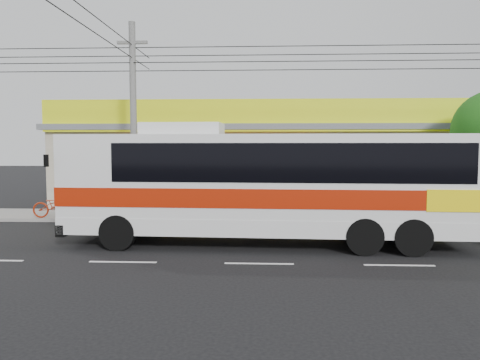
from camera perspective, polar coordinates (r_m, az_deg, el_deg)
The scene contains 8 objects.
ground at distance 16.19m, azimuth 2.41°, elevation -7.96°, with size 120.00×120.00×0.00m, color black.
sidewalk at distance 22.07m, azimuth 2.49°, elevation -4.47°, with size 30.00×3.20×0.15m, color slate.
lane_markings at distance 13.75m, azimuth 2.35°, elevation -10.17°, with size 50.00×0.12×0.01m, color silver, non-canonical shape.
storefront_building at distance 27.38m, azimuth 2.54°, elevation 1.91°, with size 22.60×9.20×5.70m.
coach_bus at distance 15.99m, azimuth 3.79°, elevation -0.00°, with size 13.68×3.39×4.19m.
motorbike_red at distance 22.68m, azimuth -21.48°, elevation -2.91°, with size 0.74×2.12×1.11m, color maroon.
motorbike_dark at distance 23.73m, azimuth -16.26°, elevation -2.39°, with size 0.56×1.98×1.19m, color black.
utility_pole at distance 21.10m, azimuth -12.98°, elevation 14.29°, with size 34.00×14.00×8.65m.
Camera 1 is at (0.08, -15.82, 3.43)m, focal length 35.00 mm.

